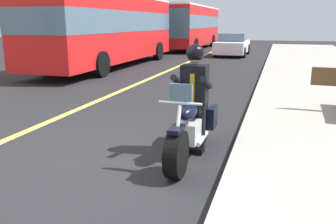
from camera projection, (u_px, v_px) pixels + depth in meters
The scene contains 6 objects.
ground_plane at pixel (86, 167), 5.18m from camera, with size 80.00×80.00×0.00m, color black.
motorcycle_main at pixel (191, 128), 5.54m from camera, with size 2.21×0.60×1.26m.
rider_main at pixel (194, 89), 5.57m from camera, with size 0.62×0.54×1.74m.
bus_near at pixel (191, 25), 28.09m from camera, with size 11.05×2.70×3.30m.
bus_far at pixel (109, 26), 16.59m from camera, with size 11.05×2.70×3.30m.
car_silver at pixel (233, 44), 22.68m from camera, with size 4.60×1.92×1.40m.
Camera 1 is at (4.25, 2.58, 2.06)m, focal length 37.86 mm.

